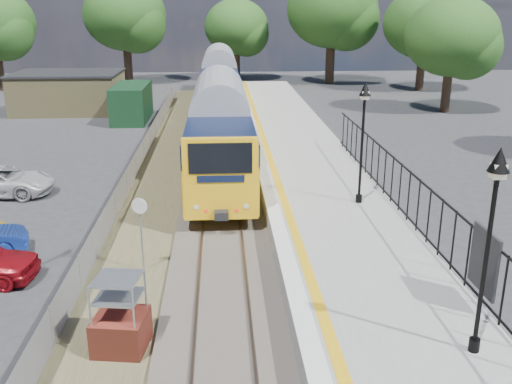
{
  "coord_description": "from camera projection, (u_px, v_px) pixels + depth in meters",
  "views": [
    {
      "loc": [
        0.05,
        -14.5,
        8.13
      ],
      "look_at": [
        1.21,
        4.15,
        2.0
      ],
      "focal_mm": 40.0,
      "sensor_mm": 36.0,
      "label": 1
    }
  ],
  "objects": [
    {
      "name": "ground",
      "position": [
        223.0,
        304.0,
        16.28
      ],
      "size": [
        120.0,
        120.0,
        0.0
      ],
      "primitive_type": "plane",
      "color": "#2D2D30",
      "rests_on": "ground"
    },
    {
      "name": "track_bed",
      "position": [
        211.0,
        195.0,
        25.4
      ],
      "size": [
        5.9,
        80.0,
        0.29
      ],
      "color": "#473F38",
      "rests_on": "ground"
    },
    {
      "name": "platform",
      "position": [
        321.0,
        197.0,
        23.98
      ],
      "size": [
        5.0,
        70.0,
        0.9
      ],
      "primitive_type": "cube",
      "color": "gray",
      "rests_on": "ground"
    },
    {
      "name": "platform_edge",
      "position": [
        272.0,
        188.0,
        23.71
      ],
      "size": [
        0.9,
        70.0,
        0.01
      ],
      "color": "silver",
      "rests_on": "platform"
    },
    {
      "name": "victorian_lamp_south",
      "position": [
        493.0,
        205.0,
        11.47
      ],
      "size": [
        0.44,
        0.44,
        4.6
      ],
      "color": "black",
      "rests_on": "platform"
    },
    {
      "name": "victorian_lamp_north",
      "position": [
        364.0,
        115.0,
        20.95
      ],
      "size": [
        0.44,
        0.44,
        4.6
      ],
      "color": "black",
      "rests_on": "platform"
    },
    {
      "name": "palisade_fence",
      "position": [
        426.0,
        212.0,
        18.22
      ],
      "size": [
        0.12,
        26.0,
        2.0
      ],
      "color": "black",
      "rests_on": "platform"
    },
    {
      "name": "wire_fence",
      "position": [
        133.0,
        171.0,
        27.23
      ],
      "size": [
        0.06,
        52.0,
        1.2
      ],
      "color": "#999EA3",
      "rests_on": "ground"
    },
    {
      "name": "outbuilding",
      "position": [
        81.0,
        94.0,
        44.76
      ],
      "size": [
        10.8,
        10.1,
        3.12
      ],
      "color": "#928452",
      "rests_on": "ground"
    },
    {
      "name": "tree_line",
      "position": [
        233.0,
        22.0,
        54.14
      ],
      "size": [
        56.8,
        43.8,
        11.88
      ],
      "color": "#332319",
      "rests_on": "ground"
    },
    {
      "name": "train",
      "position": [
        220.0,
        93.0,
        39.58
      ],
      "size": [
        2.82,
        40.83,
        3.51
      ],
      "color": "yellow",
      "rests_on": "ground"
    },
    {
      "name": "brick_plinth",
      "position": [
        120.0,
        315.0,
        13.85
      ],
      "size": [
        1.4,
        1.4,
        1.99
      ],
      "rotation": [
        0.0,
        0.0,
        -0.15
      ],
      "color": "maroon",
      "rests_on": "ground"
    },
    {
      "name": "speed_sign",
      "position": [
        141.0,
        223.0,
        17.65
      ],
      "size": [
        0.5,
        0.18,
        2.54
      ],
      "rotation": [
        0.0,
        0.0,
        -0.29
      ],
      "color": "#999EA3",
      "rests_on": "ground"
    },
    {
      "name": "car_white",
      "position": [
        0.0,
        181.0,
        25.46
      ],
      "size": [
        4.79,
        2.37,
        1.3
      ],
      "primitive_type": "imported",
      "rotation": [
        0.0,
        0.0,
        1.53
      ],
      "color": "silver",
      "rests_on": "ground"
    }
  ]
}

